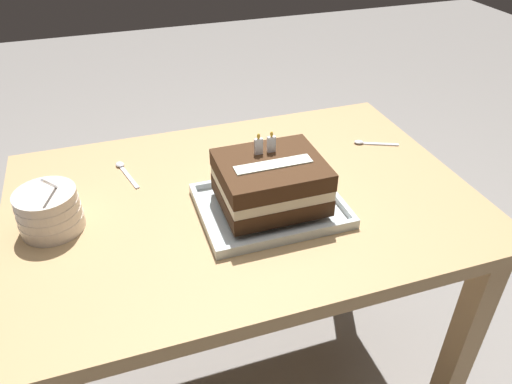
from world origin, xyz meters
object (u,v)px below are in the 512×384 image
object	(u,v)px
birthday_cake	(271,182)
serving_spoon_by_bowls	(123,169)
bowl_stack	(49,211)
foil_tray	(270,207)
serving_spoon_near_tray	(367,143)

from	to	relation	value
birthday_cake	serving_spoon_by_bowls	xyz separation A→B (m)	(-0.30, 0.28, -0.07)
bowl_stack	serving_spoon_by_bowls	bearing A→B (deg)	48.45
foil_tray	birthday_cake	world-z (taller)	birthday_cake
foil_tray	serving_spoon_by_bowls	world-z (taller)	foil_tray
bowl_stack	birthday_cake	bearing A→B (deg)	-10.53
birthday_cake	serving_spoon_by_bowls	distance (m)	0.42
foil_tray	serving_spoon_by_bowls	xyz separation A→B (m)	(-0.30, 0.28, -0.00)
bowl_stack	foil_tray	bearing A→B (deg)	-10.53
birthday_cake	foil_tray	bearing A→B (deg)	-90.00
serving_spoon_near_tray	serving_spoon_by_bowls	world-z (taller)	same
birthday_cake	serving_spoon_near_tray	distance (m)	0.42
foil_tray	serving_spoon_near_tray	distance (m)	0.42
foil_tray	bowl_stack	size ratio (longest dim) A/B	2.19
foil_tray	serving_spoon_near_tray	world-z (taller)	foil_tray
foil_tray	serving_spoon_near_tray	xyz separation A→B (m)	(0.36, 0.20, -0.00)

